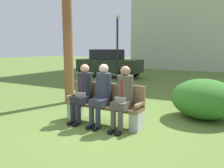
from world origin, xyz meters
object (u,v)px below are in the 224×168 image
at_px(seated_man_middle, 102,91).
at_px(street_lamp, 117,40).
at_px(shrub_near_bench, 204,99).
at_px(parked_car_near, 109,63).
at_px(seated_man_left, 83,90).
at_px(park_bench, 105,105).
at_px(seated_man_right, 123,94).

distance_m(seated_man_middle, street_lamp, 6.85).
relative_size(shrub_near_bench, parked_car_near, 0.39).
distance_m(seated_man_left, shrub_near_bench, 2.93).
distance_m(seated_man_left, street_lamp, 6.67).
height_order(seated_man_left, seated_man_middle, seated_man_middle).
bearing_deg(shrub_near_bench, seated_man_left, -147.29).
xyz_separation_m(seated_man_left, street_lamp, (-2.26, 6.12, 1.40)).
bearing_deg(park_bench, seated_man_right, -13.68).
relative_size(seated_man_left, seated_man_right, 1.00).
relative_size(shrub_near_bench, street_lamp, 0.45).
xyz_separation_m(seated_man_left, seated_man_middle, (0.51, 0.01, 0.01)).
relative_size(seated_man_middle, shrub_near_bench, 0.87).
distance_m(seated_man_left, parked_car_near, 8.30).
relative_size(seated_man_middle, seated_man_right, 1.02).
distance_m(parked_car_near, street_lamp, 2.29).
height_order(seated_man_left, seated_man_right, seated_man_left).
distance_m(park_bench, seated_man_left, 0.62).
relative_size(seated_man_left, parked_car_near, 0.34).
bearing_deg(seated_man_right, seated_man_middle, 179.15).
height_order(park_bench, shrub_near_bench, shrub_near_bench).
height_order(seated_man_middle, parked_car_near, parked_car_near).
distance_m(park_bench, seated_man_middle, 0.35).
height_order(seated_man_middle, seated_man_right, seated_man_middle).
bearing_deg(park_bench, seated_man_middle, -90.22).
height_order(park_bench, seated_man_middle, seated_man_middle).
xyz_separation_m(seated_man_middle, parked_car_near, (-4.07, 7.49, 0.09)).
relative_size(park_bench, seated_man_middle, 1.35).
relative_size(seated_man_middle, parked_car_near, 0.34).
bearing_deg(seated_man_left, seated_man_middle, 0.85).
bearing_deg(seated_man_left, parked_car_near, 115.40).
bearing_deg(shrub_near_bench, parked_car_near, 135.45).
xyz_separation_m(parked_car_near, street_lamp, (1.30, -1.38, 1.30)).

